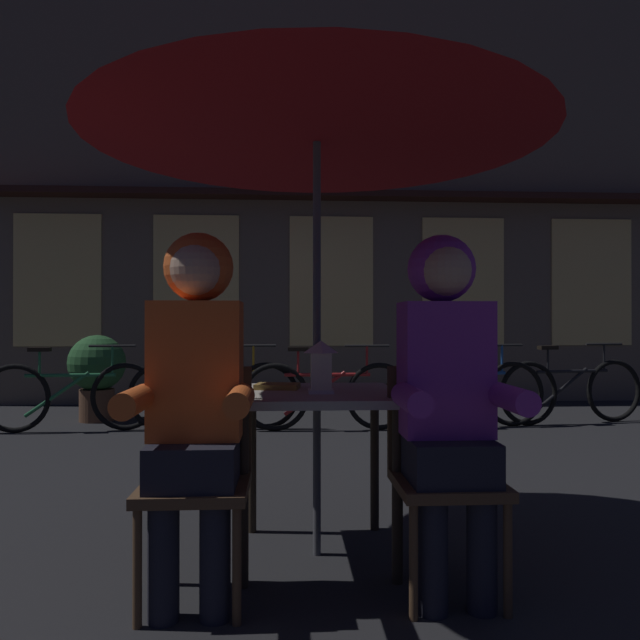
{
  "coord_description": "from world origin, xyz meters",
  "views": [
    {
      "loc": [
        -0.14,
        -2.69,
        1.05
      ],
      "look_at": [
        0.0,
        -0.25,
        1.06
      ],
      "focal_mm": 33.35,
      "sensor_mm": 36.0,
      "label": 1
    }
  ],
  "objects_px": {
    "bicycle_second": "(213,394)",
    "book": "(277,386)",
    "chair_left": "(198,468)",
    "patio_umbrella": "(317,101)",
    "person_right_hooded": "(447,375)",
    "chair_right": "(443,464)",
    "potted_plant": "(97,370)",
    "cafe_table": "(317,413)",
    "person_left_hooded": "(196,376)",
    "lantern": "(321,365)",
    "bicycle_third": "(327,395)",
    "bicycle_nearest": "(70,396)",
    "bicycle_fourth": "(465,393)",
    "bicycle_fifth": "(572,390)"
  },
  "relations": [
    {
      "from": "bicycle_second",
      "to": "book",
      "type": "bearing_deg",
      "value": -77.79
    },
    {
      "from": "bicycle_second",
      "to": "chair_left",
      "type": "bearing_deg",
      "value": -84.05
    },
    {
      "from": "patio_umbrella",
      "to": "person_right_hooded",
      "type": "height_order",
      "value": "patio_umbrella"
    },
    {
      "from": "chair_right",
      "to": "potted_plant",
      "type": "height_order",
      "value": "potted_plant"
    },
    {
      "from": "chair_right",
      "to": "bicycle_second",
      "type": "bearing_deg",
      "value": 110.44
    },
    {
      "from": "cafe_table",
      "to": "patio_umbrella",
      "type": "xyz_separation_m",
      "value": [
        0.0,
        0.0,
        1.42
      ]
    },
    {
      "from": "chair_right",
      "to": "potted_plant",
      "type": "xyz_separation_m",
      "value": [
        -2.64,
        4.17,
        0.05
      ]
    },
    {
      "from": "person_left_hooded",
      "to": "person_right_hooded",
      "type": "distance_m",
      "value": 0.96
    },
    {
      "from": "person_right_hooded",
      "to": "cafe_table",
      "type": "bearing_deg",
      "value": 138.43
    },
    {
      "from": "book",
      "to": "chair_left",
      "type": "bearing_deg",
      "value": -113.33
    },
    {
      "from": "chair_left",
      "to": "person_left_hooded",
      "type": "xyz_separation_m",
      "value": [
        -0.0,
        -0.06,
        0.36
      ]
    },
    {
      "from": "lantern",
      "to": "potted_plant",
      "type": "relative_size",
      "value": 0.25
    },
    {
      "from": "lantern",
      "to": "person_right_hooded",
      "type": "distance_m",
      "value": 0.58
    },
    {
      "from": "lantern",
      "to": "chair_left",
      "type": "xyz_separation_m",
      "value": [
        -0.49,
        -0.29,
        -0.37
      ]
    },
    {
      "from": "bicycle_third",
      "to": "book",
      "type": "distance_m",
      "value": 3.05
    },
    {
      "from": "bicycle_nearest",
      "to": "potted_plant",
      "type": "height_order",
      "value": "potted_plant"
    },
    {
      "from": "bicycle_nearest",
      "to": "potted_plant",
      "type": "relative_size",
      "value": 1.82
    },
    {
      "from": "patio_umbrella",
      "to": "bicycle_fourth",
      "type": "bearing_deg",
      "value": 62.39
    },
    {
      "from": "bicycle_nearest",
      "to": "bicycle_fourth",
      "type": "distance_m",
      "value": 3.87
    },
    {
      "from": "bicycle_fifth",
      "to": "person_right_hooded",
      "type": "bearing_deg",
      "value": -122.03
    },
    {
      "from": "chair_right",
      "to": "person_right_hooded",
      "type": "relative_size",
      "value": 0.62
    },
    {
      "from": "cafe_table",
      "to": "bicycle_second",
      "type": "xyz_separation_m",
      "value": [
        -0.85,
        3.21,
        -0.29
      ]
    },
    {
      "from": "bicycle_fifth",
      "to": "book",
      "type": "height_order",
      "value": "bicycle_fifth"
    },
    {
      "from": "cafe_table",
      "to": "book",
      "type": "relative_size",
      "value": 3.7
    },
    {
      "from": "patio_umbrella",
      "to": "chair_right",
      "type": "relative_size",
      "value": 2.66
    },
    {
      "from": "bicycle_fourth",
      "to": "chair_right",
      "type": "bearing_deg",
      "value": -108.38
    },
    {
      "from": "person_right_hooded",
      "to": "chair_left",
      "type": "bearing_deg",
      "value": 176.61
    },
    {
      "from": "lantern",
      "to": "person_left_hooded",
      "type": "height_order",
      "value": "person_left_hooded"
    },
    {
      "from": "bicycle_third",
      "to": "bicycle_fourth",
      "type": "bearing_deg",
      "value": 3.03
    },
    {
      "from": "lantern",
      "to": "bicycle_second",
      "type": "relative_size",
      "value": 0.14
    },
    {
      "from": "chair_left",
      "to": "bicycle_third",
      "type": "xyz_separation_m",
      "value": [
        0.74,
        3.45,
        -0.14
      ]
    },
    {
      "from": "bicycle_fourth",
      "to": "lantern",
      "type": "bearing_deg",
      "value": -116.87
    },
    {
      "from": "person_right_hooded",
      "to": "bicycle_third",
      "type": "bearing_deg",
      "value": 93.59
    },
    {
      "from": "person_left_hooded",
      "to": "lantern",
      "type": "bearing_deg",
      "value": 35.37
    },
    {
      "from": "bicycle_second",
      "to": "book",
      "type": "xyz_separation_m",
      "value": [
        0.67,
        -3.11,
        0.41
      ]
    },
    {
      "from": "bicycle_nearest",
      "to": "patio_umbrella",
      "type": "bearing_deg",
      "value": -55.0
    },
    {
      "from": "person_right_hooded",
      "to": "bicycle_second",
      "type": "relative_size",
      "value": 0.83
    },
    {
      "from": "person_left_hooded",
      "to": "bicycle_fourth",
      "type": "xyz_separation_m",
      "value": [
        2.13,
        3.58,
        -0.5
      ]
    },
    {
      "from": "bicycle_third",
      "to": "potted_plant",
      "type": "distance_m",
      "value": 2.53
    },
    {
      "from": "lantern",
      "to": "chair_right",
      "type": "height_order",
      "value": "lantern"
    },
    {
      "from": "cafe_table",
      "to": "lantern",
      "type": "xyz_separation_m",
      "value": [
        0.01,
        -0.08,
        0.22
      ]
    },
    {
      "from": "person_right_hooded",
      "to": "bicycle_nearest",
      "type": "bearing_deg",
      "value": 126.9
    },
    {
      "from": "cafe_table",
      "to": "bicycle_fourth",
      "type": "xyz_separation_m",
      "value": [
        1.65,
        3.16,
        -0.29
      ]
    },
    {
      "from": "chair_right",
      "to": "bicycle_nearest",
      "type": "distance_m",
      "value": 4.45
    },
    {
      "from": "cafe_table",
      "to": "bicycle_nearest",
      "type": "relative_size",
      "value": 0.44
    },
    {
      "from": "chair_left",
      "to": "bicycle_third",
      "type": "bearing_deg",
      "value": 77.91
    },
    {
      "from": "person_right_hooded",
      "to": "bicycle_nearest",
      "type": "relative_size",
      "value": 0.83
    },
    {
      "from": "bicycle_third",
      "to": "person_right_hooded",
      "type": "bearing_deg",
      "value": -86.41
    },
    {
      "from": "lantern",
      "to": "potted_plant",
      "type": "height_order",
      "value": "lantern"
    },
    {
      "from": "bicycle_nearest",
      "to": "book",
      "type": "distance_m",
      "value": 3.71
    }
  ]
}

